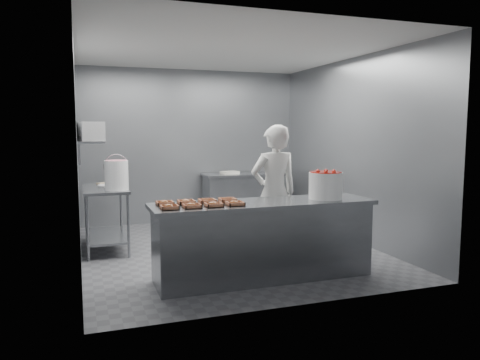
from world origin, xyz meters
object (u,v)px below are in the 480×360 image
Objects in this scene: tray_0 at (169,207)px; tray_1 at (192,206)px; tray_6 at (207,201)px; tray_3 at (235,203)px; service_counter at (264,240)px; appliance at (91,131)px; back_counter at (243,197)px; tray_2 at (214,204)px; strawberry_tub at (326,184)px; tray_7 at (228,200)px; tray_4 at (165,203)px; tray_5 at (186,202)px; glaze_bucket at (116,174)px; worker at (274,193)px; prep_table at (105,209)px.

tray_1 is at bearing 0.00° from tray_0.
tray_6 is (0.24, 0.27, -0.00)m from tray_1.
tray_1 is at bearing 180.00° from tray_3.
service_counter is at bearing 8.83° from tray_1.
appliance is (-0.70, 1.82, 0.77)m from tray_0.
tray_3 is (0.48, 0.00, 0.00)m from tray_1.
back_counter is at bearing 62.32° from tray_1.
tray_2 is (0.48, 0.00, 0.00)m from tray_0.
tray_2 is at bearing -176.13° from strawberry_tub.
tray_7 is 2.24m from appliance.
tray_0 is at bearing -177.11° from strawberry_tub.
back_counter is 3.75m from tray_2.
appliance is at bearing 137.29° from service_counter.
tray_4 is 0.24m from tray_5.
tray_2 is at bearing 0.00° from tray_1.
tray_3 is 0.38× the size of glaze_bucket.
tray_3 is at bearing 42.61° from worker.
tray_0 reaches higher than back_counter.
tray_2 is at bearing -114.41° from back_counter.
back_counter is 8.01× the size of tray_5.
strawberry_tub is (1.17, -0.18, 0.15)m from tray_7.
tray_2 and tray_5 have the same top height.
strawberry_tub is (0.77, -0.04, 0.62)m from service_counter.
tray_3 is at bearing -29.59° from tray_5.
tray_2 is at bearing 35.35° from worker.
back_counter is 3.66m from tray_3.
glaze_bucket is (-1.51, 1.61, 0.66)m from service_counter.
tray_2 is at bearing -90.64° from tray_6.
tray_5 is at bearing 171.16° from service_counter.
strawberry_tub reaches higher than tray_2.
service_counter is at bearing -12.15° from tray_6.
tray_2 is at bearing -64.09° from prep_table.
tray_0 is at bearing -90.00° from tray_4.
appliance is (-0.17, -0.27, 1.10)m from prep_table.
tray_5 is at bearing -66.68° from glaze_bucket.
prep_table is 2.23m from tray_7.
worker reaches higher than tray_0.
glaze_bucket is (-1.12, 1.47, 0.19)m from tray_7.
prep_table is at bearing 119.27° from tray_6.
tray_2 reaches higher than service_counter.
tray_0 is 1.00× the size of tray_5.
strawberry_tub is (1.89, -0.18, 0.15)m from tray_4.
tray_0 is 0.27m from tray_4.
worker is 4.51× the size of strawberry_tub.
tray_0 is at bearing 180.00° from tray_1.
back_counter is 2.63m from worker.
tray_3 reaches higher than tray_6.
tray_3 reaches higher than back_counter.
tray_1 reaches higher than back_counter.
strawberry_tub is (1.17, 0.10, 0.15)m from tray_3.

